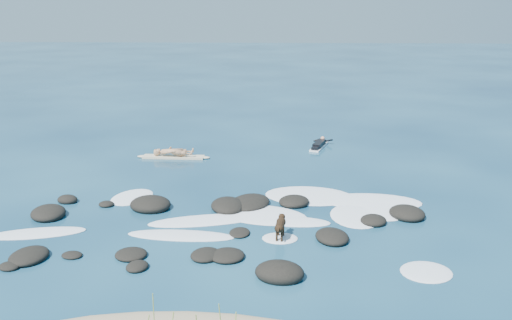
{
  "coord_description": "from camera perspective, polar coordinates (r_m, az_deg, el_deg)",
  "views": [
    {
      "loc": [
        2.11,
        -17.78,
        7.06
      ],
      "look_at": [
        1.16,
        4.0,
        0.9
      ],
      "focal_mm": 40.0,
      "sensor_mm": 36.0,
      "label": 1
    }
  ],
  "objects": [
    {
      "name": "paddling_surfer_rig",
      "position": [
        28.33,
        6.34,
        1.53
      ],
      "size": [
        1.27,
        2.27,
        0.4
      ],
      "rotation": [
        0.0,
        0.0,
        1.26
      ],
      "color": "white",
      "rests_on": "ground"
    },
    {
      "name": "dog",
      "position": [
        17.38,
        2.45,
        -6.47
      ],
      "size": [
        0.37,
        1.14,
        0.72
      ],
      "rotation": [
        0.0,
        0.0,
        1.46
      ],
      "color": "black",
      "rests_on": "ground"
    },
    {
      "name": "reef_rocks",
      "position": [
        18.62,
        -3.88,
        -6.18
      ],
      "size": [
        13.65,
        7.12,
        0.57
      ],
      "color": "black",
      "rests_on": "ground"
    },
    {
      "name": "standing_surfer_rig",
      "position": [
        26.37,
        -8.31,
        1.79
      ],
      "size": [
        3.39,
        0.68,
        1.93
      ],
      "rotation": [
        0.0,
        0.0,
        -0.02
      ],
      "color": "beige",
      "rests_on": "ground"
    },
    {
      "name": "breaking_foam",
      "position": [
        19.57,
        2.79,
        -5.35
      ],
      "size": [
        14.35,
        8.18,
        0.12
      ],
      "color": "white",
      "rests_on": "ground"
    },
    {
      "name": "ground",
      "position": [
        19.24,
        -4.0,
        -5.78
      ],
      "size": [
        160.0,
        160.0,
        0.0
      ],
      "primitive_type": "plane",
      "color": "#0A2642",
      "rests_on": "ground"
    }
  ]
}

